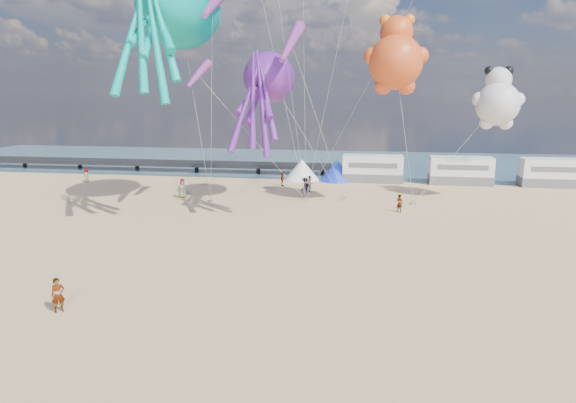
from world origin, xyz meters
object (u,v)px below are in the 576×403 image
object	(u,v)px
windsock_left	(212,5)
windsock_mid	(291,43)
motorhome_0	(373,169)
kite_panda	(498,104)
beachgoer_3	(282,179)
kite_octopus_purple	(269,77)
sandbag_b	(342,200)
sandbag_c	(413,203)
windsock_right	(198,75)
beachgoer_1	(310,184)
beachgoer_0	(183,188)
standing_person	(58,295)
sandbag_e	(306,200)
beachgoer_5	(400,203)
tent_blue	(337,170)
tent_white	(302,170)
kite_octopus_teal	(179,8)
sandbag_d	(343,198)
beachgoer_6	(86,175)
sandbag_a	(211,201)
kite_teddy_orange	(396,62)
beachgoer_2	(305,187)
motorhome_2	(553,173)

from	to	relation	value
windsock_left	windsock_mid	distance (m)	6.57
motorhome_0	kite_panda	distance (m)	15.99
beachgoer_3	windsock_left	size ratio (longest dim) A/B	0.20
kite_octopus_purple	kite_panda	bearing A→B (deg)	4.12
sandbag_b	windsock_left	distance (m)	20.41
kite_panda	kite_octopus_purple	bearing A→B (deg)	-159.19
sandbag_c	kite_panda	size ratio (longest dim) A/B	0.08
sandbag_c	windsock_right	distance (m)	22.01
beachgoer_1	windsock_left	xyz separation A→B (m)	(-6.11, -11.55, 15.45)
beachgoer_1	sandbag_c	bearing A→B (deg)	-62.86
beachgoer_0	beachgoer_1	xyz separation A→B (m)	(11.77, 4.46, -0.07)
standing_person	sandbag_e	bearing A→B (deg)	30.50
sandbag_b	kite_panda	world-z (taller)	kite_panda
kite_octopus_purple	sandbag_e	bearing A→B (deg)	16.77
beachgoer_5	sandbag_e	bearing A→B (deg)	14.94
motorhome_0	tent_blue	distance (m)	4.01
tent_white	motorhome_0	bearing A→B (deg)	0.00
tent_blue	windsock_right	bearing A→B (deg)	-126.32
motorhome_0	kite_panda	xyz separation A→B (m)	(10.64, -9.38, 7.40)
beachgoer_5	kite_panda	world-z (taller)	kite_panda
sandbag_c	sandbag_e	bearing A→B (deg)	-178.55
tent_white	sandbag_c	world-z (taller)	tent_white
kite_octopus_teal	kite_panda	xyz separation A→B (m)	(26.48, 6.89, -7.60)
beachgoer_1	sandbag_e	xyz separation A→B (m)	(0.14, -4.48, -0.73)
beachgoer_1	sandbag_d	xyz separation A→B (m)	(3.49, -2.61, -0.73)
windsock_left	windsock_right	size ratio (longest dim) A/B	1.71
motorhome_0	windsock_right	distance (m)	23.28
sandbag_c	kite_octopus_purple	size ratio (longest dim) A/B	0.05
beachgoer_6	sandbag_a	bearing A→B (deg)	171.16
windsock_mid	beachgoer_6	bearing A→B (deg)	155.24
kite_teddy_orange	windsock_mid	bearing A→B (deg)	-126.34
sandbag_a	kite_octopus_purple	size ratio (longest dim) A/B	0.05
sandbag_c	windsock_left	distance (m)	23.89
tent_blue	beachgoer_1	xyz separation A→B (m)	(-2.20, -7.25, -0.36)
windsock_mid	beachgoer_2	bearing A→B (deg)	93.99
sandbag_e	windsock_mid	bearing A→B (deg)	-92.36
sandbag_a	sandbag_b	bearing A→B (deg)	12.51
beachgoer_1	beachgoer_3	distance (m)	4.61
standing_person	beachgoer_2	size ratio (longest dim) A/B	0.89
sandbag_d	kite_octopus_teal	bearing A→B (deg)	-154.02
motorhome_0	sandbag_b	distance (m)	11.28
kite_teddy_orange	windsock_left	xyz separation A→B (m)	(-13.76, -4.82, 3.99)
motorhome_2	standing_person	world-z (taller)	motorhome_2
beachgoer_6	windsock_left	xyz separation A→B (m)	(19.27, -13.37, 15.51)
sandbag_c	motorhome_2	bearing A→B (deg)	36.83
sandbag_b	windsock_left	bearing A→B (deg)	-140.23
tent_white	beachgoer_0	distance (m)	15.39
beachgoer_6	sandbag_d	xyz separation A→B (m)	(28.87, -4.43, -0.67)
motorhome_2	standing_person	distance (m)	50.21
motorhome_0	sandbag_b	bearing A→B (deg)	-104.21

